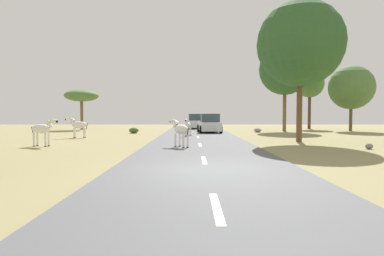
{
  "coord_description": "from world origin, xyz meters",
  "views": [
    {
      "loc": [
        -0.44,
        -9.75,
        1.74
      ],
      "look_at": [
        -0.42,
        11.02,
        0.85
      ],
      "focal_mm": 30.1,
      "sensor_mm": 36.0,
      "label": 1
    }
  ],
  "objects_px": {
    "car_0": "(195,122)",
    "bush_1": "(133,130)",
    "zebra_2": "(42,129)",
    "rock_1": "(369,146)",
    "tree_1": "(309,84)",
    "rock_0": "(257,130)",
    "zebra_3": "(180,130)",
    "car_1": "(209,124)",
    "tree_0": "(81,96)",
    "tree_7": "(351,87)",
    "zebra_1": "(78,125)",
    "tree_2": "(285,69)",
    "zebra_0": "(188,125)",
    "tree_5": "(300,44)"
  },
  "relations": [
    {
      "from": "zebra_1",
      "to": "tree_0",
      "type": "distance_m",
      "value": 13.88
    },
    {
      "from": "car_1",
      "to": "zebra_0",
      "type": "bearing_deg",
      "value": -114.44
    },
    {
      "from": "car_1",
      "to": "tree_2",
      "type": "relative_size",
      "value": 0.49
    },
    {
      "from": "zebra_0",
      "to": "tree_5",
      "type": "relative_size",
      "value": 0.16
    },
    {
      "from": "zebra_2",
      "to": "tree_1",
      "type": "bearing_deg",
      "value": 145.74
    },
    {
      "from": "tree_2",
      "to": "tree_7",
      "type": "relative_size",
      "value": 1.33
    },
    {
      "from": "zebra_3",
      "to": "tree_2",
      "type": "relative_size",
      "value": 0.17
    },
    {
      "from": "zebra_0",
      "to": "tree_5",
      "type": "distance_m",
      "value": 9.99
    },
    {
      "from": "tree_1",
      "to": "rock_0",
      "type": "height_order",
      "value": "tree_1"
    },
    {
      "from": "zebra_2",
      "to": "tree_7",
      "type": "distance_m",
      "value": 29.53
    },
    {
      "from": "car_0",
      "to": "bush_1",
      "type": "distance_m",
      "value": 10.23
    },
    {
      "from": "zebra_1",
      "to": "rock_1",
      "type": "height_order",
      "value": "zebra_1"
    },
    {
      "from": "tree_7",
      "to": "rock_1",
      "type": "distance_m",
      "value": 19.47
    },
    {
      "from": "car_0",
      "to": "tree_7",
      "type": "relative_size",
      "value": 0.64
    },
    {
      "from": "zebra_1",
      "to": "zebra_3",
      "type": "distance_m",
      "value": 10.56
    },
    {
      "from": "car_0",
      "to": "bush_1",
      "type": "xyz_separation_m",
      "value": [
        -5.77,
        -8.43,
        -0.59
      ]
    },
    {
      "from": "car_1",
      "to": "rock_0",
      "type": "bearing_deg",
      "value": 6.54
    },
    {
      "from": "zebra_1",
      "to": "tree_0",
      "type": "bearing_deg",
      "value": 14.18
    },
    {
      "from": "zebra_3",
      "to": "tree_2",
      "type": "xyz_separation_m",
      "value": [
        10.21,
        16.96,
        5.42
      ]
    },
    {
      "from": "tree_5",
      "to": "car_1",
      "type": "bearing_deg",
      "value": 117.56
    },
    {
      "from": "zebra_3",
      "to": "rock_0",
      "type": "bearing_deg",
      "value": 25.28
    },
    {
      "from": "zebra_1",
      "to": "tree_1",
      "type": "xyz_separation_m",
      "value": [
        22.37,
        14.73,
        4.41
      ]
    },
    {
      "from": "tree_7",
      "to": "rock_0",
      "type": "height_order",
      "value": "tree_7"
    },
    {
      "from": "zebra_2",
      "to": "rock_1",
      "type": "relative_size",
      "value": 4.37
    },
    {
      "from": "car_0",
      "to": "rock_1",
      "type": "height_order",
      "value": "car_0"
    },
    {
      "from": "zebra_2",
      "to": "rock_1",
      "type": "height_order",
      "value": "zebra_2"
    },
    {
      "from": "bush_1",
      "to": "rock_1",
      "type": "distance_m",
      "value": 19.54
    },
    {
      "from": "zebra_1",
      "to": "tree_1",
      "type": "relative_size",
      "value": 0.24
    },
    {
      "from": "tree_5",
      "to": "rock_1",
      "type": "height_order",
      "value": "tree_5"
    },
    {
      "from": "zebra_3",
      "to": "car_0",
      "type": "xyz_separation_m",
      "value": [
        1.03,
        21.37,
        -0.1
      ]
    },
    {
      "from": "car_1",
      "to": "tree_0",
      "type": "relative_size",
      "value": 0.98
    },
    {
      "from": "zebra_1",
      "to": "car_0",
      "type": "distance_m",
      "value": 16.74
    },
    {
      "from": "zebra_3",
      "to": "tree_2",
      "type": "distance_m",
      "value": 20.53
    },
    {
      "from": "tree_2",
      "to": "rock_0",
      "type": "relative_size",
      "value": 12.66
    },
    {
      "from": "zebra_2",
      "to": "zebra_1",
      "type": "bearing_deg",
      "value": -165.04
    },
    {
      "from": "tree_1",
      "to": "bush_1",
      "type": "distance_m",
      "value": 21.89
    },
    {
      "from": "zebra_0",
      "to": "zebra_2",
      "type": "relative_size",
      "value": 0.89
    },
    {
      "from": "zebra_0",
      "to": "car_0",
      "type": "xyz_separation_m",
      "value": [
        0.75,
        12.87,
        -0.03
      ]
    },
    {
      "from": "zebra_2",
      "to": "tree_2",
      "type": "xyz_separation_m",
      "value": [
        17.69,
        16.1,
        5.44
      ]
    },
    {
      "from": "zebra_3",
      "to": "tree_0",
      "type": "bearing_deg",
      "value": 81.63
    },
    {
      "from": "tree_1",
      "to": "rock_1",
      "type": "xyz_separation_m",
      "value": [
        -5.15,
        -22.36,
        -5.21
      ]
    },
    {
      "from": "zebra_3",
      "to": "tree_7",
      "type": "distance_m",
      "value": 24.27
    },
    {
      "from": "tree_0",
      "to": "rock_0",
      "type": "relative_size",
      "value": 6.33
    },
    {
      "from": "zebra_1",
      "to": "tree_7",
      "type": "distance_m",
      "value": 26.93
    },
    {
      "from": "zebra_0",
      "to": "tree_2",
      "type": "distance_m",
      "value": 14.16
    },
    {
      "from": "zebra_0",
      "to": "tree_7",
      "type": "distance_m",
      "value": 19.11
    },
    {
      "from": "zebra_0",
      "to": "bush_1",
      "type": "height_order",
      "value": "zebra_0"
    },
    {
      "from": "car_1",
      "to": "bush_1",
      "type": "bearing_deg",
      "value": -178.29
    },
    {
      "from": "rock_0",
      "to": "tree_7",
      "type": "bearing_deg",
      "value": 13.45
    },
    {
      "from": "zebra_3",
      "to": "car_1",
      "type": "height_order",
      "value": "car_1"
    }
  ]
}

